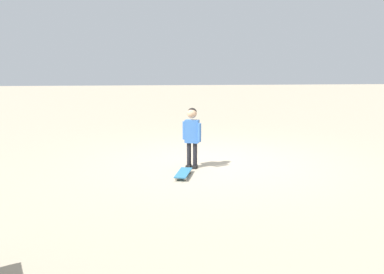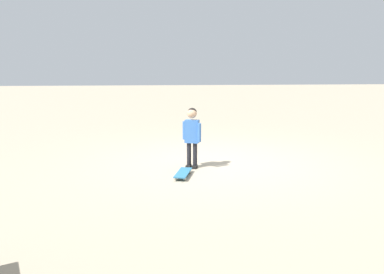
{
  "view_description": "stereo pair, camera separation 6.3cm",
  "coord_description": "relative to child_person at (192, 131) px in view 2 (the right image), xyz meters",
  "views": [
    {
      "loc": [
        1.16,
        7.65,
        1.87
      ],
      "look_at": [
        0.52,
        0.38,
        0.55
      ],
      "focal_mm": 39.73,
      "sensor_mm": 36.0,
      "label": 1
    },
    {
      "loc": [
        1.1,
        7.65,
        1.87
      ],
      "look_at": [
        0.52,
        0.38,
        0.55
      ],
      "focal_mm": 39.73,
      "sensor_mm": 36.0,
      "label": 2
    }
  ],
  "objects": [
    {
      "name": "skateboard",
      "position": [
        0.19,
        0.57,
        -0.6
      ],
      "size": [
        0.34,
        0.67,
        0.07
      ],
      "color": "teal",
      "rests_on": "ground"
    },
    {
      "name": "ground_plane",
      "position": [
        -0.52,
        -0.39,
        -0.66
      ],
      "size": [
        50.0,
        50.0,
        0.0
      ],
      "primitive_type": "plane",
      "color": "tan"
    },
    {
      "name": "child_person",
      "position": [
        0.0,
        0.0,
        0.0
      ],
      "size": [
        0.3,
        0.31,
        1.06
      ],
      "color": "black",
      "rests_on": "ground"
    }
  ]
}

